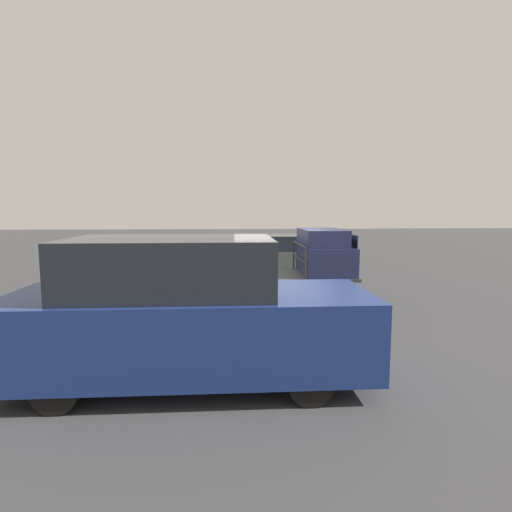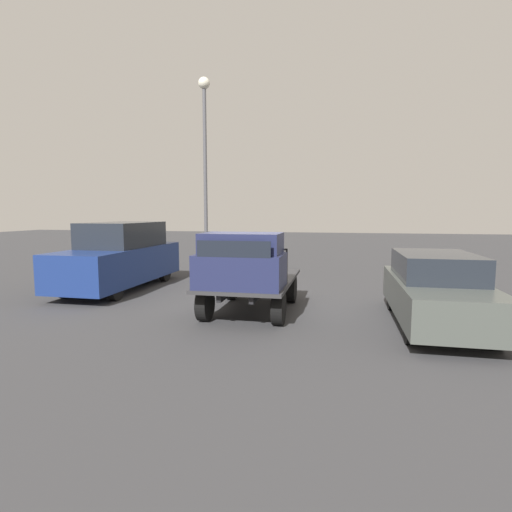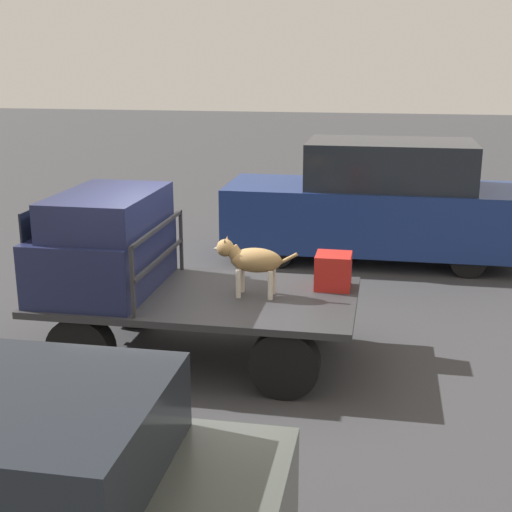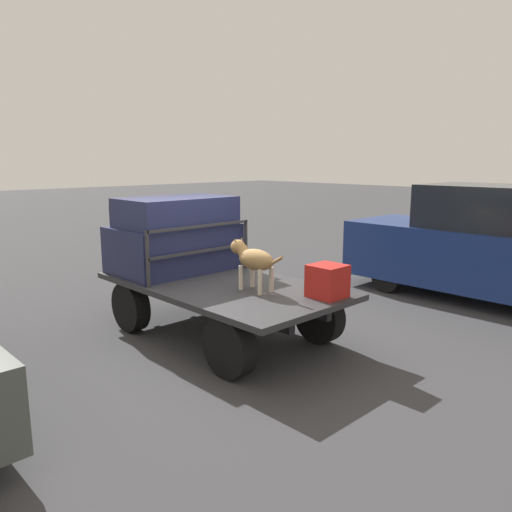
{
  "view_description": "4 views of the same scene",
  "coord_description": "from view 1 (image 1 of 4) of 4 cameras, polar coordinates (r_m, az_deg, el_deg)",
  "views": [
    {
      "loc": [
        -1.35,
        -10.5,
        2.55
      ],
      "look_at": [
        -0.68,
        -0.05,
        1.31
      ],
      "focal_mm": 28.0,
      "sensor_mm": 36.0,
      "label": 1
    },
    {
      "loc": [
        9.62,
        2.11,
        2.46
      ],
      "look_at": [
        -0.68,
        -0.05,
        1.31
      ],
      "focal_mm": 28.0,
      "sensor_mm": 36.0,
      "label": 2
    },
    {
      "loc": [
        -2.12,
        7.81,
        3.54
      ],
      "look_at": [
        -0.68,
        -0.05,
        1.31
      ],
      "focal_mm": 50.0,
      "sensor_mm": 36.0,
      "label": 3
    },
    {
      "loc": [
        -5.47,
        4.54,
        2.59
      ],
      "look_at": [
        -0.68,
        -0.05,
        1.31
      ],
      "focal_mm": 35.0,
      "sensor_mm": 36.0,
      "label": 4
    }
  ],
  "objects": [
    {
      "name": "parked_sedan",
      "position": [
        14.91,
        3.55,
        -0.01
      ],
      "size": [
        4.36,
        1.74,
        1.57
      ],
      "rotation": [
        0.0,
        0.0,
        -0.1
      ],
      "color": "black",
      "rests_on": "ground"
    },
    {
      "name": "truck_cab",
      "position": [
        10.86,
        9.72,
        0.5
      ],
      "size": [
        1.27,
        1.89,
        1.19
      ],
      "color": "#1E2347",
      "rests_on": "flatbed_truck"
    },
    {
      "name": "flatbed_truck",
      "position": [
        10.76,
        3.62,
        -3.71
      ],
      "size": [
        3.74,
        2.01,
        0.82
      ],
      "color": "black",
      "rests_on": "ground"
    },
    {
      "name": "ground_plane",
      "position": [
        10.89,
        3.6,
        -6.79
      ],
      "size": [
        80.0,
        80.0,
        0.0
      ],
      "primitive_type": "plane",
      "color": "#38383A"
    },
    {
      "name": "truck_headboard",
      "position": [
        10.72,
        6.2,
        0.34
      ],
      "size": [
        0.04,
        1.89,
        0.8
      ],
      "color": "#2D2D30",
      "rests_on": "flatbed_truck"
    },
    {
      "name": "dog",
      "position": [
        10.56,
        0.38,
        -0.25
      ],
      "size": [
        1.01,
        0.29,
        0.71
      ],
      "rotation": [
        0.0,
        0.0,
        0.1
      ],
      "color": "beige",
      "rests_on": "flatbed_truck"
    },
    {
      "name": "parked_pickup_far",
      "position": [
        5.93,
        -9.94,
        -8.11
      ],
      "size": [
        5.2,
        1.9,
        2.14
      ],
      "rotation": [
        0.0,
        0.0,
        -0.17
      ],
      "color": "black",
      "rests_on": "ground"
    },
    {
      "name": "cargo_crate",
      "position": [
        10.11,
        -4.77,
        -1.87
      ],
      "size": [
        0.43,
        0.43,
        0.43
      ],
      "color": "#AD1E19",
      "rests_on": "flatbed_truck"
    }
  ]
}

